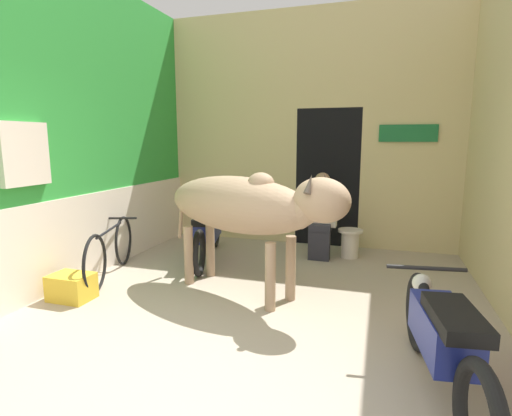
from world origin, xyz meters
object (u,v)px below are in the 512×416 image
at_px(cow, 245,206).
at_px(plastic_stool, 350,242).
at_px(motorcycle_near, 443,339).
at_px(crate, 72,287).
at_px(bicycle, 111,250).
at_px(motorcycle_far, 208,232).
at_px(shopkeeper_seated, 321,214).

bearing_deg(cow, plastic_stool, 60.87).
distance_m(motorcycle_near, crate, 3.62).
relative_size(motorcycle_near, bicycle, 1.19).
height_order(cow, bicycle, cow).
bearing_deg(bicycle, plastic_stool, 32.28).
relative_size(motorcycle_far, plastic_stool, 4.63).
relative_size(cow, bicycle, 1.44).
distance_m(cow, shopkeeper_seated, 1.79).
height_order(cow, motorcycle_far, cow).
height_order(motorcycle_far, crate, motorcycle_far).
height_order(motorcycle_near, shopkeeper_seated, shopkeeper_seated).
height_order(bicycle, plastic_stool, bicycle).
bearing_deg(plastic_stool, cow, -119.13).
relative_size(bicycle, plastic_stool, 3.93).
xyz_separation_m(cow, bicycle, (-1.79, 0.03, -0.65)).
relative_size(plastic_stool, crate, 0.95).
relative_size(cow, crate, 5.36).
relative_size(motorcycle_near, shopkeeper_seated, 1.56).
height_order(motorcycle_near, motorcycle_far, motorcycle_near).
distance_m(motorcycle_near, plastic_stool, 3.26).
bearing_deg(bicycle, motorcycle_near, -21.05).
height_order(motorcycle_near, bicycle, motorcycle_near).
bearing_deg(motorcycle_near, plastic_stool, 104.56).
relative_size(cow, motorcycle_far, 1.22).
bearing_deg(shopkeeper_seated, plastic_stool, 18.79).
relative_size(motorcycle_far, bicycle, 1.18).
height_order(cow, plastic_stool, cow).
height_order(cow, crate, cow).
distance_m(shopkeeper_seated, plastic_stool, 0.61).
distance_m(cow, motorcycle_far, 1.52).
distance_m(cow, bicycle, 1.91).
bearing_deg(motorcycle_far, shopkeeper_seated, 21.61).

